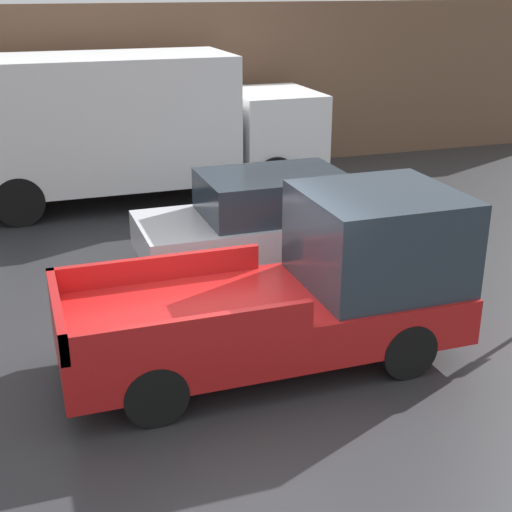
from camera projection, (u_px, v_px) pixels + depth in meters
ground_plane at (235, 373)px, 8.90m from camera, size 60.00×60.00×0.00m
building_wall at (108, 93)px, 17.20m from camera, size 28.00×0.15×4.09m
pickup_truck at (306, 287)px, 8.99m from camera, size 5.03×2.02×2.12m
car at (268, 219)px, 12.07m from camera, size 4.31×1.92×1.59m
delivery_truck at (110, 124)px, 15.26m from camera, size 8.65×2.53×3.14m
newspaper_box at (204, 150)px, 18.15m from camera, size 0.45×0.40×1.07m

